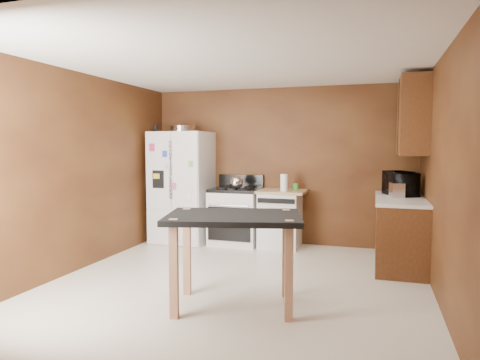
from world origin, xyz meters
The scene contains 18 objects.
floor centered at (0.00, 0.00, 0.00)m, with size 4.50×4.50×0.00m, color beige.
ceiling centered at (0.00, 0.00, 2.50)m, with size 4.50×4.50×0.00m, color white.
wall_back centered at (0.00, 2.25, 1.25)m, with size 4.20×4.20×0.00m, color brown.
wall_front centered at (0.00, -2.25, 1.25)m, with size 4.20×4.20×0.00m, color brown.
wall_left centered at (-2.10, 0.00, 1.25)m, with size 4.50×4.50×0.00m, color brown.
wall_right centered at (2.10, 0.00, 1.25)m, with size 4.50×4.50×0.00m, color brown.
roasting_pan centered at (-1.54, 1.91, 1.85)m, with size 0.40×0.40×0.10m, color silver.
pen_cup centered at (-1.97, 1.77, 1.86)m, with size 0.08×0.08×0.11m, color black.
kettle centered at (-0.58, 1.78, 1.00)m, with size 0.21×0.21×0.21m, color silver.
paper_towel centered at (0.16, 1.82, 1.02)m, with size 0.11×0.11×0.26m, color white.
green_canister centered at (0.30, 2.03, 0.94)m, with size 0.09×0.09×0.10m, color green.
toaster centered at (1.75, 1.46, 0.99)m, with size 0.16×0.26×0.19m, color silver.
microwave centered at (1.80, 1.67, 1.05)m, with size 0.53×0.36×0.30m, color black.
refrigerator centered at (-1.55, 1.86, 0.90)m, with size 0.90×0.80×1.80m.
gas_range centered at (-0.64, 1.92, 0.46)m, with size 0.76×0.68×1.10m.
dishwasher centered at (0.08, 1.95, 0.45)m, with size 0.78×0.63×0.89m.
right_cabinets centered at (1.84, 1.48, 0.91)m, with size 0.63×1.58×2.45m.
island centered at (0.18, -0.63, 0.78)m, with size 1.45×1.14×0.92m.
Camera 1 is at (1.47, -4.51, 1.57)m, focal length 32.00 mm.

